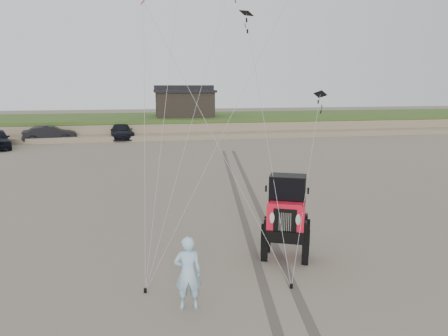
{
  "coord_description": "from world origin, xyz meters",
  "views": [
    {
      "loc": [
        -2.66,
        -10.94,
        5.39
      ],
      "look_at": [
        -0.02,
        3.0,
        2.6
      ],
      "focal_mm": 35.0,
      "sensor_mm": 36.0,
      "label": 1
    }
  ],
  "objects_px": {
    "cabin": "(184,102)",
    "truck_c": "(121,131)",
    "jeep": "(286,226)",
    "truck_b": "(50,134)",
    "man": "(188,273)"
  },
  "relations": [
    {
      "from": "man",
      "to": "truck_b",
      "type": "bearing_deg",
      "value": -71.0
    },
    {
      "from": "jeep",
      "to": "truck_c",
      "type": "bearing_deg",
      "value": 124.72
    },
    {
      "from": "truck_b",
      "to": "jeep",
      "type": "relative_size",
      "value": 0.83
    },
    {
      "from": "truck_b",
      "to": "jeep",
      "type": "height_order",
      "value": "jeep"
    },
    {
      "from": "man",
      "to": "truck_c",
      "type": "bearing_deg",
      "value": -81.97
    },
    {
      "from": "jeep",
      "to": "man",
      "type": "xyz_separation_m",
      "value": [
        -3.29,
        -2.45,
        -0.14
      ]
    },
    {
      "from": "cabin",
      "to": "truck_c",
      "type": "relative_size",
      "value": 1.26
    },
    {
      "from": "truck_c",
      "to": "man",
      "type": "height_order",
      "value": "man"
    },
    {
      "from": "truck_c",
      "to": "jeep",
      "type": "distance_m",
      "value": 31.37
    },
    {
      "from": "truck_c",
      "to": "truck_b",
      "type": "bearing_deg",
      "value": -178.05
    },
    {
      "from": "cabin",
      "to": "jeep",
      "type": "distance_m",
      "value": 35.81
    },
    {
      "from": "cabin",
      "to": "man",
      "type": "distance_m",
      "value": 38.43
    },
    {
      "from": "man",
      "to": "jeep",
      "type": "bearing_deg",
      "value": -140.35
    },
    {
      "from": "cabin",
      "to": "jeep",
      "type": "xyz_separation_m",
      "value": [
        -0.41,
        -35.74,
        -2.19
      ]
    },
    {
      "from": "cabin",
      "to": "jeep",
      "type": "bearing_deg",
      "value": -90.66
    }
  ]
}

